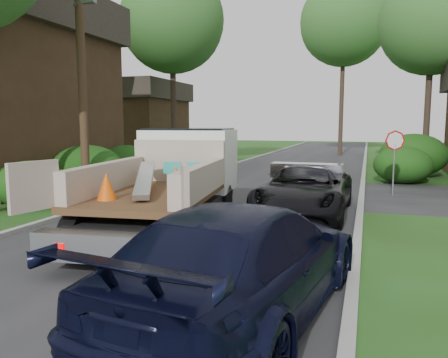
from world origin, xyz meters
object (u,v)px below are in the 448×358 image
house_left_far (131,119)px  black_pickup (305,191)px  utility_pole (81,54)px  navy_suv (244,260)px  tree_center_far (344,22)px  tree_left_far (172,21)px  tree_left_back (40,14)px  stop_sign (395,149)px  tree_right_far (432,23)px  flatbed_truck (177,174)px

house_left_far → black_pickup: bearing=-47.5°
utility_pole → house_left_far: bearing=115.2°
black_pickup → navy_suv: 7.17m
house_left_far → tree_center_far: bearing=27.3°
utility_pole → tree_left_far: (-2.02, 12.02, 3.81)m
tree_left_far → tree_left_back: 7.63m
utility_pole → tree_left_back: tree_left_back is taller
house_left_far → stop_sign: bearing=-34.8°
house_left_far → navy_suv: size_ratio=1.34×
tree_left_back → tree_center_far: (16.00, 17.00, 2.00)m
tree_left_back → tree_center_far: bearing=46.7°
tree_left_back → tree_center_far: 23.43m
tree_right_far → flatbed_truck: size_ratio=1.61×
house_left_far → utility_pole: bearing=-64.8°
utility_pole → tree_left_far: tree_left_far is taller
utility_pole → tree_right_far: tree_right_far is taller
black_pickup → tree_center_far: bearing=92.1°
flatbed_truck → tree_left_back: bearing=133.9°
utility_pole → house_left_far: 18.93m
stop_sign → flatbed_truck: size_ratio=0.35×
stop_sign → tree_left_back: bearing=168.2°
flatbed_truck → navy_suv: 5.73m
tree_center_far → black_pickup: tree_center_far is taller
house_left_far → tree_left_far: (6.00, -5.00, 5.93)m
house_left_far → black_pickup: size_ratio=1.40×
flatbed_truck → black_pickup: 3.94m
tree_center_far → black_pickup: 27.48m
house_left_far → flatbed_truck: 23.84m
stop_sign → navy_suv: stop_sign is taller
stop_sign → tree_left_far: 16.65m
utility_pole → flatbed_truck: 6.87m
stop_sign → tree_left_back: (-19.20, 4.00, 7.20)m
house_left_far → tree_left_back: size_ratio=0.63×
black_pickup → navy_suv: size_ratio=0.95×
tree_right_far → navy_suv: 24.42m
utility_pole → tree_left_back: (-8.52, 8.02, 3.80)m
tree_left_far → flatbed_truck: tree_left_far is taller
navy_suv → tree_right_far: bearing=-94.2°
house_left_far → tree_center_far: size_ratio=0.52×
utility_pole → tree_right_far: size_ratio=0.87×
utility_pole → flatbed_truck: bearing=-30.5°
house_left_far → tree_right_far: size_ratio=0.66×
tree_left_back → flatbed_truck: tree_left_back is taller
stop_sign → tree_center_far: tree_center_far is taller
tree_left_far → flatbed_truck: size_ratio=1.71×
stop_sign → tree_left_back: size_ratio=0.21×
tree_center_far → navy_suv: 34.22m
utility_pole → tree_left_back: size_ratio=0.83×
tree_left_back → black_pickup: size_ratio=2.23×
tree_right_far → flatbed_truck: 20.88m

